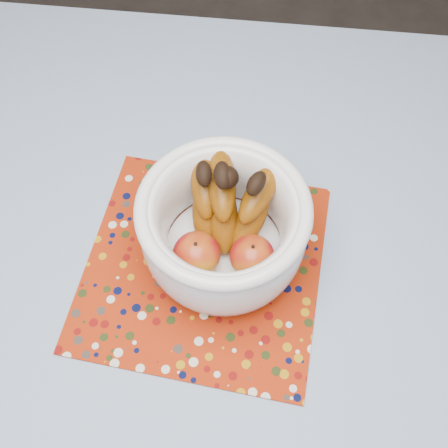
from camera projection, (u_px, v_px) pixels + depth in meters
name	position (u px, v px, depth m)	size (l,w,h in m)	color
table	(177.00, 340.00, 0.84)	(1.20, 1.20, 0.75)	brown
tablecloth	(172.00, 323.00, 0.77)	(1.32, 1.32, 0.01)	#668AAB
placemat	(204.00, 265.00, 0.80)	(0.35, 0.35, 0.00)	#982208
fruit_bowl	(226.00, 223.00, 0.74)	(0.24, 0.24, 0.18)	white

